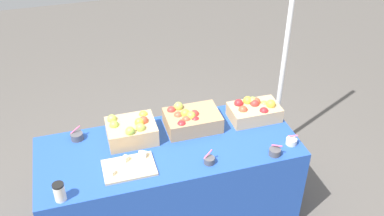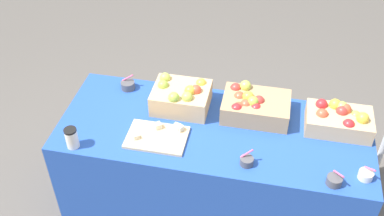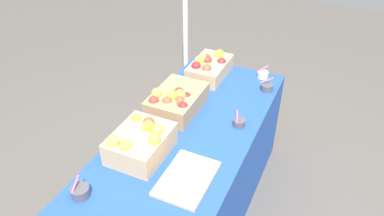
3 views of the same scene
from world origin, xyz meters
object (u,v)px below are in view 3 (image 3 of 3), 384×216
Objects in this scene: apple_crate_middle at (177,101)px; sample_bowl_extra at (80,192)px; sample_bowl_near at (267,87)px; tent_pole at (185,0)px; sample_bowl_mid at (263,75)px; apple_crate_right at (140,142)px; cutting_board_front at (186,177)px; apple_crate_left at (209,67)px; sample_bowl_far at (239,123)px.

apple_crate_middle is 3.98× the size of sample_bowl_extra.
tent_pole is (0.47, 0.86, 0.36)m from sample_bowl_near.
apple_crate_right is at bearing 160.63° from sample_bowl_mid.
cutting_board_front is 0.53m from sample_bowl_extra.
sample_bowl_far is (-0.51, -0.41, -0.05)m from apple_crate_left.
sample_bowl_extra is (-0.39, 0.11, -0.05)m from apple_crate_right.
cutting_board_front is 1.18m from sample_bowl_mid.
tent_pole reaches higher than apple_crate_left.
sample_bowl_mid is (0.17, 0.08, -0.00)m from sample_bowl_near.
sample_bowl_extra is (-0.85, 0.10, -0.05)m from apple_crate_middle.
apple_crate_right reaches higher than sample_bowl_extra.
tent_pole is at bearing 22.31° from apple_crate_middle.
sample_bowl_near is 1.45m from sample_bowl_extra.
apple_crate_middle is at bearing -157.69° from tent_pole.
apple_crate_left is 0.65m from sample_bowl_far.
cutting_board_front is at bearing -148.83° from apple_crate_middle.
apple_crate_left is 4.11× the size of sample_bowl_near.
sample_bowl_extra is at bearing -170.93° from tent_pole.
sample_bowl_near is 0.48m from sample_bowl_far.
apple_crate_right is at bearing 138.23° from sample_bowl_far.
sample_bowl_mid reaches higher than cutting_board_front.
apple_crate_middle is at bearing -6.86° from sample_bowl_extra.
cutting_board_front is at bearing -102.82° from apple_crate_right.
apple_crate_middle is at bearing 178.06° from apple_crate_left.
apple_crate_middle is at bearing 0.97° from apple_crate_right.
apple_crate_right is 3.74× the size of sample_bowl_near.
apple_crate_left reaches higher than sample_bowl_near.
cutting_board_front is 3.75× the size of sample_bowl_near.
sample_bowl_near is 0.92× the size of sample_bowl_extra.
sample_bowl_far is (-0.47, 0.05, -0.00)m from sample_bowl_near.
sample_bowl_far is 0.04× the size of tent_pole.
sample_bowl_extra is (-0.32, 0.42, 0.02)m from cutting_board_front.
apple_crate_right is 0.16× the size of tent_pole.
sample_bowl_far is (0.01, -0.42, -0.05)m from apple_crate_middle.
apple_crate_middle is 0.46m from apple_crate_right.
sample_bowl_extra is (-1.33, 0.58, 0.00)m from sample_bowl_near.
cutting_board_front is at bearing -163.78° from apple_crate_left.
sample_bowl_extra is at bearing 164.27° from apple_crate_right.
sample_bowl_far is 1.01m from sample_bowl_extra.
sample_bowl_mid is at bearing -19.37° from apple_crate_right.
sample_bowl_far is at bearing -141.16° from apple_crate_left.
sample_bowl_far is (0.54, -0.10, 0.01)m from cutting_board_front.
sample_bowl_near is 0.97× the size of sample_bowl_far.
sample_bowl_near is (1.01, -0.15, 0.01)m from cutting_board_front.
sample_bowl_near is at bearing -8.55° from cutting_board_front.
sample_bowl_far is at bearing -88.99° from apple_crate_middle.
apple_crate_right is at bearing 153.65° from sample_bowl_near.
apple_crate_right reaches higher than sample_bowl_far.
tent_pole is at bearing 25.64° from cutting_board_front.
apple_crate_middle is 4.19× the size of sample_bowl_far.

